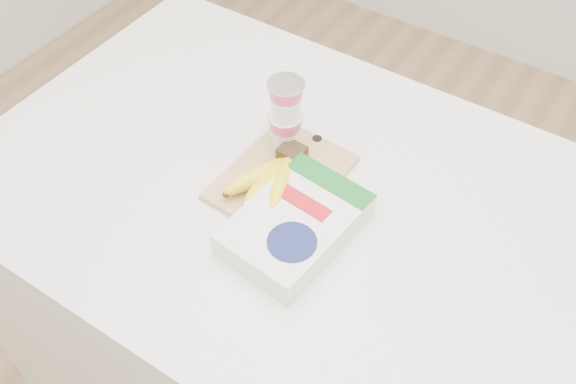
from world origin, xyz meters
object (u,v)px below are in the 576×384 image
object	(u,v)px
table	(292,317)
bananas	(272,177)
cereal_box	(296,225)
cutting_board	(281,177)
yogurt_stack	(286,114)

from	to	relation	value
table	bananas	distance (m)	0.52
table	cereal_box	distance (m)	0.52
table	bananas	bearing A→B (deg)	-144.81
cutting_board	cereal_box	size ratio (longest dim) A/B	0.98
table	cereal_box	xyz separation A→B (m)	(0.06, -0.09, 0.51)
table	bananas	xyz separation A→B (m)	(-0.03, -0.02, 0.52)
cutting_board	table	bearing A→B (deg)	-11.75
table	cereal_box	world-z (taller)	cereal_box
table	cereal_box	size ratio (longest dim) A/B	4.74
yogurt_stack	cutting_board	bearing A→B (deg)	-63.07
table	cutting_board	size ratio (longest dim) A/B	4.82
table	cereal_box	bearing A→B (deg)	-55.43
cereal_box	table	bearing A→B (deg)	130.15
cutting_board	yogurt_stack	distance (m)	0.12
cereal_box	bananas	bearing A→B (deg)	151.02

